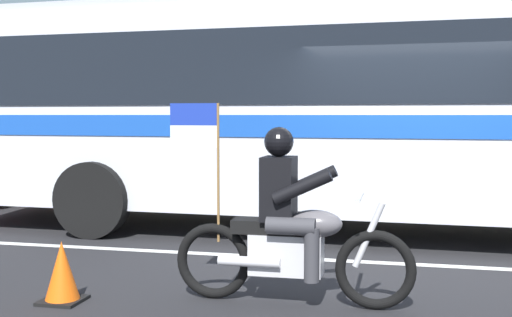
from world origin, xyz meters
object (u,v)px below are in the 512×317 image
transit_bus (380,99)px  fire_hydrant (361,175)px  motorcycle_with_rider (289,229)px  traffic_cone (62,274)px

transit_bus → fire_hydrant: 3.47m
motorcycle_with_rider → traffic_cone: bearing=-168.2°
transit_bus → motorcycle_with_rider: bearing=-100.4°
transit_bus → fire_hydrant: size_ratio=16.36×
transit_bus → traffic_cone: (-2.63, -3.95, -1.63)m
motorcycle_with_rider → traffic_cone: size_ratio=3.99×
transit_bus → traffic_cone: size_ratio=22.31×
motorcycle_with_rider → fire_hydrant: bearing=88.2°
motorcycle_with_rider → traffic_cone: 2.06m
transit_bus → traffic_cone: bearing=-123.7°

